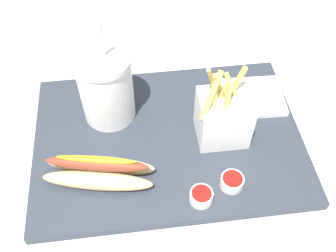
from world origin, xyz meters
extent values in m
cube|color=silver|center=(0.00, 0.00, -0.01)|extent=(2.40, 2.40, 0.02)
cube|color=#2D333D|center=(0.00, 0.00, 0.01)|extent=(0.49, 0.34, 0.02)
cylinder|color=white|center=(-0.10, 0.07, 0.09)|extent=(0.10, 0.10, 0.13)
cylinder|color=white|center=(-0.10, 0.07, 0.16)|extent=(0.10, 0.10, 0.01)
cylinder|color=white|center=(-0.10, 0.07, 0.20)|extent=(0.01, 0.02, 0.08)
cube|color=white|center=(0.10, -0.01, 0.07)|extent=(0.09, 0.08, 0.09)
cube|color=#E5C660|center=(0.11, 0.01, 0.12)|extent=(0.04, 0.02, 0.07)
cube|color=#E5C660|center=(0.07, -0.02, 0.14)|extent=(0.04, 0.04, 0.08)
cube|color=#E5C660|center=(0.09, 0.00, 0.12)|extent=(0.02, 0.02, 0.07)
cube|color=#E5C660|center=(0.12, 0.01, 0.13)|extent=(0.03, 0.02, 0.07)
cube|color=#E5C660|center=(0.08, -0.01, 0.13)|extent=(0.01, 0.03, 0.06)
cube|color=#E5C660|center=(0.10, -0.01, 0.12)|extent=(0.02, 0.03, 0.06)
cube|color=#E5C660|center=(0.08, 0.02, 0.14)|extent=(0.03, 0.04, 0.08)
cube|color=#E5C660|center=(0.09, -0.02, 0.13)|extent=(0.02, 0.02, 0.06)
cube|color=#E5C660|center=(0.09, 0.01, 0.14)|extent=(0.03, 0.04, 0.08)
ellipsoid|color=#E5C689|center=(-0.13, -0.09, 0.04)|extent=(0.19, 0.07, 0.03)
ellipsoid|color=#E5C689|center=(-0.12, -0.06, 0.04)|extent=(0.19, 0.07, 0.03)
ellipsoid|color=brown|center=(-0.13, -0.08, 0.07)|extent=(0.17, 0.06, 0.02)
ellipsoid|color=gold|center=(-0.13, -0.08, 0.08)|extent=(0.13, 0.04, 0.01)
cylinder|color=white|center=(0.04, -0.14, 0.03)|extent=(0.04, 0.04, 0.02)
cylinder|color=#B2140F|center=(0.04, -0.14, 0.04)|extent=(0.03, 0.03, 0.01)
cylinder|color=white|center=(0.09, -0.12, 0.03)|extent=(0.04, 0.04, 0.02)
cylinder|color=#B2140F|center=(0.09, -0.12, 0.04)|extent=(0.03, 0.03, 0.01)
cube|color=white|center=(0.18, 0.07, 0.03)|extent=(0.12, 0.11, 0.01)
camera|label=1|loc=(-0.05, -0.43, 0.60)|focal=42.04mm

